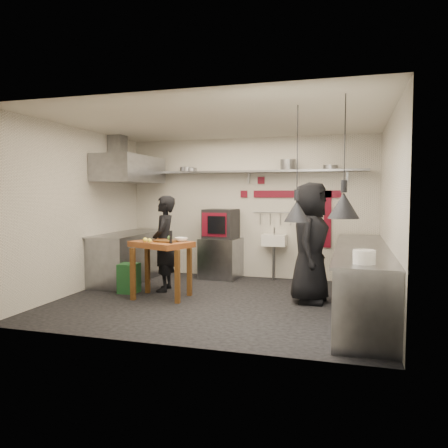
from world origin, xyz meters
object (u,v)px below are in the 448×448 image
(green_bin, at_px, (129,278))
(combi_oven, at_px, (221,224))
(chef_right, at_px, (310,243))
(prep_table, at_px, (162,270))
(chef_left, at_px, (164,243))
(oven_stand, at_px, (221,258))

(green_bin, bearing_deg, combi_oven, 55.83)
(combi_oven, relative_size, chef_right, 0.32)
(combi_oven, height_order, green_bin, combi_oven)
(green_bin, bearing_deg, chef_right, 3.86)
(green_bin, distance_m, prep_table, 0.74)
(combi_oven, bearing_deg, chef_left, -109.67)
(green_bin, relative_size, chef_left, 0.30)
(combi_oven, bearing_deg, prep_table, -98.37)
(oven_stand, distance_m, chef_left, 1.56)
(oven_stand, distance_m, prep_table, 1.93)
(combi_oven, height_order, chef_left, chef_left)
(oven_stand, relative_size, chef_left, 0.48)
(oven_stand, height_order, prep_table, prep_table)
(chef_left, distance_m, chef_right, 2.51)
(combi_oven, relative_size, chef_left, 0.37)
(combi_oven, xyz_separation_m, chef_left, (-0.63, -1.35, -0.26))
(green_bin, xyz_separation_m, prep_table, (0.69, -0.18, 0.21))
(prep_table, xyz_separation_m, chef_left, (-0.18, 0.50, 0.37))
(oven_stand, distance_m, combi_oven, 0.69)
(chef_left, relative_size, chef_right, 0.89)
(chef_right, bearing_deg, combi_oven, 57.56)
(prep_table, xyz_separation_m, chef_right, (2.33, 0.38, 0.47))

